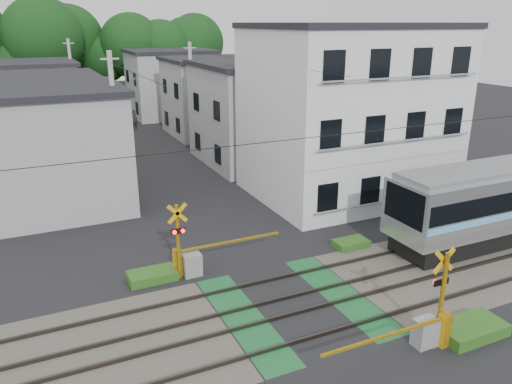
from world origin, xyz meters
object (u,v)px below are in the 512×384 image
crossing_signal_far (189,259)px  pedestrian (134,119)px  crossing_signal_near (430,325)px  apartment_block (348,112)px

crossing_signal_far → pedestrian: size_ratio=2.51×
crossing_signal_near → crossing_signal_far: (-5.17, 7.31, 0.00)m
crossing_signal_near → pedestrian: bearing=92.0°
crossing_signal_near → pedestrian: crossing_signal_near is taller
crossing_signal_near → apartment_block: bearing=65.8°
apartment_block → pedestrian: 24.30m
crossing_signal_far → apartment_block: apartment_block is taller
crossing_signal_near → crossing_signal_far: size_ratio=1.00×
apartment_block → crossing_signal_near: bearing=-114.2°
crossing_signal_far → pedestrian: bearing=82.3°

